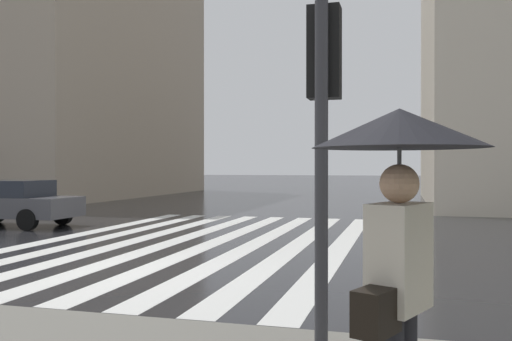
{
  "coord_description": "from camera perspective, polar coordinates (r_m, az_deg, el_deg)",
  "views": [
    {
      "loc": [
        -8.46,
        -4.99,
        1.81
      ],
      "look_at": [
        5.04,
        -1.3,
        1.72
      ],
      "focal_mm": 37.99,
      "sensor_mm": 36.0,
      "label": 1
    }
  ],
  "objects": [
    {
      "name": "ground_plane",
      "position": [
        9.99,
        -15.21,
        -10.1
      ],
      "size": [
        220.0,
        220.0,
        0.0
      ],
      "primitive_type": "plane",
      "color": "black"
    },
    {
      "name": "traffic_signal_post",
      "position": [
        5.02,
        7.11,
        7.33
      ],
      "size": [
        0.44,
        0.3,
        3.14
      ],
      "color": "#333338",
      "rests_on": "sidewalk_pavement"
    },
    {
      "name": "pedestrian_with_floral_umbrella",
      "position": [
        3.13,
        14.78,
        -1.19
      ],
      "size": [
        0.98,
        0.98,
        1.99
      ],
      "color": "beige",
      "rests_on": "sidewalk_pavement"
    },
    {
      "name": "zebra_crossing",
      "position": [
        13.51,
        -6.07,
        -7.33
      ],
      "size": [
        13.0,
        7.5,
        0.01
      ],
      "color": "silver",
      "rests_on": "ground_plane"
    },
    {
      "name": "car_dark_grey",
      "position": [
        18.21,
        -24.52,
        -2.99
      ],
      "size": [
        1.85,
        4.1,
        1.41
      ],
      "color": "#4C4C51",
      "rests_on": "ground_plane"
    }
  ]
}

